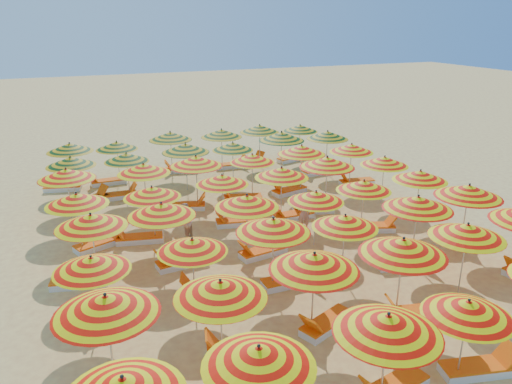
% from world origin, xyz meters
% --- Properties ---
extents(ground, '(120.00, 120.00, 0.00)m').
position_xyz_m(ground, '(0.00, 0.00, 0.00)').
color(ground, '#F5D16D').
rests_on(ground, ground).
extents(umbrella_1, '(2.20, 2.20, 2.28)m').
position_xyz_m(umbrella_1, '(-3.87, -8.98, 2.00)').
color(umbrella_1, silver).
rests_on(umbrella_1, ground).
extents(umbrella_2, '(2.92, 2.92, 2.35)m').
position_xyz_m(umbrella_2, '(-1.13, -9.12, 2.07)').
color(umbrella_2, silver).
rests_on(umbrella_2, ground).
extents(umbrella_3, '(2.12, 2.12, 2.11)m').
position_xyz_m(umbrella_3, '(1.06, -9.05, 1.86)').
color(umbrella_3, silver).
rests_on(umbrella_3, ground).
extents(umbrella_6, '(2.53, 2.53, 2.42)m').
position_xyz_m(umbrella_6, '(-6.25, -6.33, 2.13)').
color(umbrella_6, silver).
rests_on(umbrella_6, ground).
extents(umbrella_7, '(2.44, 2.44, 2.30)m').
position_xyz_m(umbrella_7, '(-3.77, -6.49, 2.03)').
color(umbrella_7, silver).
rests_on(umbrella_7, ground).
extents(umbrella_8, '(2.62, 2.62, 2.42)m').
position_xyz_m(umbrella_8, '(-1.24, -6.28, 2.13)').
color(umbrella_8, silver).
rests_on(umbrella_8, ground).
extents(umbrella_9, '(3.05, 3.05, 2.46)m').
position_xyz_m(umbrella_9, '(1.28, -6.50, 2.17)').
color(umbrella_9, silver).
rests_on(umbrella_9, ground).
extents(umbrella_10, '(2.57, 2.57, 2.31)m').
position_xyz_m(umbrella_10, '(3.87, -6.11, 2.03)').
color(umbrella_10, silver).
rests_on(umbrella_10, ground).
extents(umbrella_12, '(2.10, 2.10, 2.12)m').
position_xyz_m(umbrella_12, '(-6.34, -3.74, 1.86)').
color(umbrella_12, silver).
rests_on(umbrella_12, ground).
extents(umbrella_13, '(2.49, 2.49, 2.11)m').
position_xyz_m(umbrella_13, '(-3.64, -3.65, 1.86)').
color(umbrella_13, silver).
rests_on(umbrella_13, ground).
extents(umbrella_14, '(2.72, 2.72, 2.37)m').
position_xyz_m(umbrella_14, '(-1.20, -3.72, 2.09)').
color(umbrella_14, silver).
rests_on(umbrella_14, ground).
extents(umbrella_15, '(2.69, 2.69, 2.18)m').
position_xyz_m(umbrella_15, '(1.14, -3.92, 1.92)').
color(umbrella_15, silver).
rests_on(umbrella_15, ground).
extents(umbrella_16, '(2.37, 2.37, 2.43)m').
position_xyz_m(umbrella_16, '(3.90, -3.92, 2.14)').
color(umbrella_16, silver).
rests_on(umbrella_16, ground).
extents(umbrella_17, '(2.89, 2.89, 2.45)m').
position_xyz_m(umbrella_17, '(6.25, -3.71, 2.16)').
color(umbrella_17, silver).
rests_on(umbrella_17, ground).
extents(umbrella_18, '(2.30, 2.30, 2.31)m').
position_xyz_m(umbrella_18, '(-6.10, -1.19, 2.04)').
color(umbrella_18, silver).
rests_on(umbrella_18, ground).
extents(umbrella_19, '(2.50, 2.50, 2.33)m').
position_xyz_m(umbrella_19, '(-3.94, -1.12, 2.05)').
color(umbrella_19, silver).
rests_on(umbrella_19, ground).
extents(umbrella_20, '(2.91, 2.91, 2.33)m').
position_xyz_m(umbrella_20, '(-1.13, -1.45, 2.05)').
color(umbrella_20, silver).
rests_on(umbrella_20, ground).
extents(umbrella_21, '(2.28, 2.28, 2.13)m').
position_xyz_m(umbrella_21, '(1.46, -1.50, 1.88)').
color(umbrella_21, silver).
rests_on(umbrella_21, ground).
extents(umbrella_22, '(2.13, 2.13, 2.18)m').
position_xyz_m(umbrella_22, '(3.64, -1.24, 1.92)').
color(umbrella_22, silver).
rests_on(umbrella_22, ground).
extents(umbrella_23, '(2.23, 2.23, 2.26)m').
position_xyz_m(umbrella_23, '(6.26, -1.22, 1.99)').
color(umbrella_23, silver).
rests_on(umbrella_23, ground).
extents(umbrella_24, '(2.80, 2.80, 2.27)m').
position_xyz_m(umbrella_24, '(-6.37, 1.11, 1.99)').
color(umbrella_24, silver).
rests_on(umbrella_24, ground).
extents(umbrella_25, '(2.19, 2.19, 2.19)m').
position_xyz_m(umbrella_25, '(-3.81, 1.05, 1.93)').
color(umbrella_25, silver).
rests_on(umbrella_25, ground).
extents(umbrella_26, '(2.06, 2.06, 2.18)m').
position_xyz_m(umbrella_26, '(-1.02, 1.48, 1.92)').
color(umbrella_26, silver).
rests_on(umbrella_26, ground).
extents(umbrella_27, '(2.67, 2.67, 2.30)m').
position_xyz_m(umbrella_27, '(1.37, 1.14, 2.02)').
color(umbrella_27, silver).
rests_on(umbrella_27, ground).
extents(umbrella_28, '(2.67, 2.67, 2.46)m').
position_xyz_m(umbrella_28, '(3.55, 1.34, 2.17)').
color(umbrella_28, silver).
rests_on(umbrella_28, ground).
extents(umbrella_29, '(2.73, 2.73, 2.21)m').
position_xyz_m(umbrella_29, '(6.35, 1.20, 1.95)').
color(umbrella_29, silver).
rests_on(umbrella_29, ground).
extents(umbrella_30, '(2.81, 2.81, 2.35)m').
position_xyz_m(umbrella_30, '(-6.55, 4.04, 2.07)').
color(umbrella_30, silver).
rests_on(umbrella_30, ground).
extents(umbrella_31, '(2.77, 2.77, 2.29)m').
position_xyz_m(umbrella_31, '(-3.60, 3.81, 2.02)').
color(umbrella_31, silver).
rests_on(umbrella_31, ground).
extents(umbrella_32, '(2.93, 2.93, 2.39)m').
position_xyz_m(umbrella_32, '(-1.40, 3.77, 2.11)').
color(umbrella_32, silver).
rests_on(umbrella_32, ground).
extents(umbrella_33, '(2.36, 2.36, 2.14)m').
position_xyz_m(umbrella_33, '(1.28, 4.03, 1.88)').
color(umbrella_33, silver).
rests_on(umbrella_33, ground).
extents(umbrella_34, '(2.80, 2.80, 2.36)m').
position_xyz_m(umbrella_34, '(3.67, 3.86, 2.08)').
color(umbrella_34, silver).
rests_on(umbrella_34, ground).
extents(umbrella_35, '(2.13, 2.13, 2.22)m').
position_xyz_m(umbrella_35, '(6.25, 3.67, 1.95)').
color(umbrella_35, silver).
rests_on(umbrella_35, ground).
extents(umbrella_36, '(2.72, 2.72, 2.24)m').
position_xyz_m(umbrella_36, '(-6.29, 6.26, 1.97)').
color(umbrella_36, silver).
rests_on(umbrella_36, ground).
extents(umbrella_37, '(2.66, 2.66, 2.14)m').
position_xyz_m(umbrella_37, '(-3.91, 6.33, 1.89)').
color(umbrella_37, silver).
rests_on(umbrella_37, ground).
extents(umbrella_38, '(2.79, 2.79, 2.36)m').
position_xyz_m(umbrella_38, '(-1.20, 6.23, 2.08)').
color(umbrella_38, silver).
rests_on(umbrella_38, ground).
extents(umbrella_39, '(2.04, 2.04, 2.15)m').
position_xyz_m(umbrella_39, '(1.21, 6.40, 1.89)').
color(umbrella_39, silver).
rests_on(umbrella_39, ground).
extents(umbrella_40, '(2.81, 2.81, 2.46)m').
position_xyz_m(umbrella_40, '(3.82, 6.36, 2.17)').
color(umbrella_40, silver).
rests_on(umbrella_40, ground).
extents(umbrella_41, '(2.68, 2.68, 2.31)m').
position_xyz_m(umbrella_41, '(6.42, 6.23, 2.03)').
color(umbrella_41, silver).
rests_on(umbrella_41, ground).
extents(umbrella_42, '(2.85, 2.85, 2.29)m').
position_xyz_m(umbrella_42, '(-6.19, 8.67, 2.02)').
color(umbrella_42, silver).
rests_on(umbrella_42, ground).
extents(umbrella_43, '(2.08, 2.08, 2.16)m').
position_xyz_m(umbrella_43, '(-4.02, 8.69, 1.90)').
color(umbrella_43, silver).
rests_on(umbrella_43, ground).
extents(umbrella_44, '(2.65, 2.65, 2.35)m').
position_xyz_m(umbrella_44, '(-1.27, 9.00, 2.07)').
color(umbrella_44, silver).
rests_on(umbrella_44, ground).
extents(umbrella_45, '(2.50, 2.50, 2.31)m').
position_xyz_m(umbrella_45, '(1.43, 8.76, 2.04)').
color(umbrella_45, silver).
rests_on(umbrella_45, ground).
extents(umbrella_46, '(2.28, 2.28, 2.32)m').
position_xyz_m(umbrella_46, '(3.75, 9.04, 2.04)').
color(umbrella_46, silver).
rests_on(umbrella_46, ground).
extents(umbrella_47, '(2.55, 2.55, 2.13)m').
position_xyz_m(umbrella_47, '(6.23, 8.98, 1.87)').
color(umbrella_47, silver).
rests_on(umbrella_47, ground).
extents(lounger_3, '(1.82, 0.96, 0.69)m').
position_xyz_m(lounger_3, '(1.65, -9.10, 0.15)').
color(lounger_3, white).
rests_on(lounger_3, ground).
extents(lounger_5, '(1.82, 0.99, 0.69)m').
position_xyz_m(lounger_5, '(-3.26, -6.33, 0.15)').
color(lounger_5, white).
rests_on(lounger_5, ground).
extents(lounger_6, '(1.82, 1.18, 0.69)m').
position_xyz_m(lounger_6, '(-0.74, -6.19, 0.15)').
color(lounger_6, white).
rests_on(lounger_6, ground).
extents(lounger_7, '(1.82, 0.97, 0.69)m').
position_xyz_m(lounger_7, '(1.78, -6.69, 0.15)').
color(lounger_7, white).
rests_on(lounger_7, ground).
extents(lounger_9, '(1.80, 0.86, 0.69)m').
position_xyz_m(lounger_9, '(-5.84, -3.54, 0.15)').
color(lounger_9, white).
rests_on(lounger_9, ground).
extents(lounger_10, '(1.83, 1.12, 0.69)m').
position_xyz_m(lounger_10, '(-3.13, -3.39, 0.15)').
color(lounger_10, white).
rests_on(lounger_10, ground).
extents(lounger_11, '(1.73, 0.59, 0.69)m').
position_xyz_m(lounger_11, '(-0.60, -3.74, 0.15)').
color(lounger_11, white).
rests_on(lounger_11, ground).
extents(lounger_12, '(1.82, 0.98, 0.69)m').
position_xyz_m(lounger_12, '(3.39, -4.14, 0.15)').
color(lounger_12, white).
rests_on(lounger_12, ground).
extents(lounger_13, '(1.82, 1.17, 0.69)m').
position_xyz_m(lounger_13, '(6.76, -3.62, 0.15)').
color(lounger_13, white).
rests_on(lounger_13, ground).
extents(lounger_14, '(1.82, 0.96, 0.69)m').
position_xyz_m(lounger_14, '(-6.61, -1.32, 0.15)').
color(lounger_14, white).
rests_on(lounger_14, ground).
extents(lounger_15, '(1.79, 0.77, 0.69)m').
position_xyz_m(lounger_15, '(-3.44, -1.23, 0.15)').
color(lounger_15, white).
rests_on(lounger_15, ground).
extents(lounger_16, '(1.80, 0.83, 0.69)m').
position_xyz_m(lounger_16, '(-0.63, -1.57, 0.15)').
color(lounger_16, white).
rests_on(lounger_16, ground).
extents(lounger_17, '(1.82, 1.18, 0.69)m').
position_xyz_m(lounger_17, '(4.23, -1.23, 0.15)').
color(lounger_17, white).
rests_on(lounger_17, ground).
extents(lounger_18, '(1.82, 1.18, 0.69)m').
position_xyz_m(lounger_18, '(-5.78, 1.30, 0.15)').
color(lounger_18, white).
rests_on(lounger_18, ground).
extents(lounger_19, '(1.82, 0.94, 0.69)m').
position_xyz_m(lounger_19, '(-4.41, 1.20, 0.15)').
color(lounger_19, white).
rests_on(lounger_19, ground).
extents(lounger_20, '(1.81, 0.88, 0.69)m').
position_xyz_m(lounger_20, '(-0.51, 1.32, 0.15)').
color(lounger_20, white).
rests_on(lounger_20, ground).
extents(lounger_21, '(1.74, 0.59, 0.69)m').
position_xyz_m(lounger_21, '(1.87, 1.06, 0.15)').
color(lounger_21, white).
rests_on(lounger_21, ground).
extents(lounger_22, '(1.82, 1.00, 0.69)m').
position_xyz_m(lounger_22, '(2.95, 1.38, 0.15)').
color(lounger_22, white).
rests_on(lounger_22, ground).
extents(lounger_23, '(1.83, 1.08, 0.69)m').
position_xyz_m(lounger_23, '(-1.90, 3.79, 0.15)').
color(lounger_23, white).
rests_on(lounger_23, ground).
extents(lounger_24, '(1.82, 0.99, 0.69)m').
position_xyz_m(lounger_24, '(0.68, 3.82, 0.15)').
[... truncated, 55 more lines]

